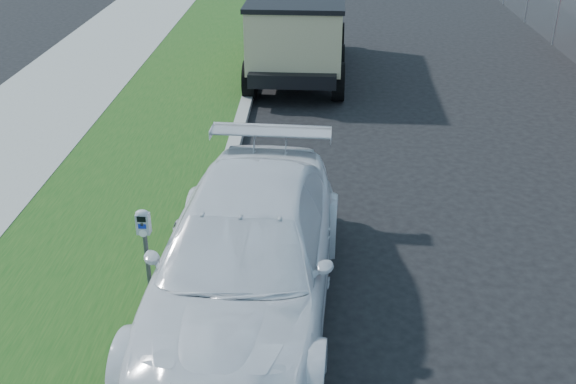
{
  "coord_description": "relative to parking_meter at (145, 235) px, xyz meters",
  "views": [
    {
      "loc": [
        -1.07,
        -7.18,
        5.15
      ],
      "look_at": [
        -1.4,
        1.0,
        1.0
      ],
      "focal_mm": 42.0,
      "sensor_mm": 36.0,
      "label": 1
    }
  ],
  "objects": [
    {
      "name": "dump_truck",
      "position": [
        1.62,
        10.3,
        0.27
      ],
      "size": [
        2.47,
        5.84,
        2.26
      ],
      "rotation": [
        0.0,
        0.0,
        -0.03
      ],
      "color": "black",
      "rests_on": "ground"
    },
    {
      "name": "ground",
      "position": [
        3.09,
        0.22,
        -1.01
      ],
      "size": [
        120.0,
        120.0,
        0.0
      ],
      "primitive_type": "plane",
      "color": "black",
      "rests_on": "ground"
    },
    {
      "name": "streetside",
      "position": [
        -2.48,
        2.22,
        -0.94
      ],
      "size": [
        6.12,
        50.0,
        0.15
      ],
      "color": "gray",
      "rests_on": "ground"
    },
    {
      "name": "white_wagon",
      "position": [
        1.23,
        -0.06,
        -0.24
      ],
      "size": [
        2.47,
        5.41,
        1.54
      ],
      "primitive_type": "imported",
      "rotation": [
        0.0,
        0.0,
        -0.06
      ],
      "color": "silver",
      "rests_on": "ground"
    },
    {
      "name": "parking_meter",
      "position": [
        0.0,
        0.0,
        0.0
      ],
      "size": [
        0.17,
        0.12,
        1.23
      ],
      "rotation": [
        0.0,
        0.0,
        -0.04
      ],
      "color": "#3F4247",
      "rests_on": "ground"
    }
  ]
}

